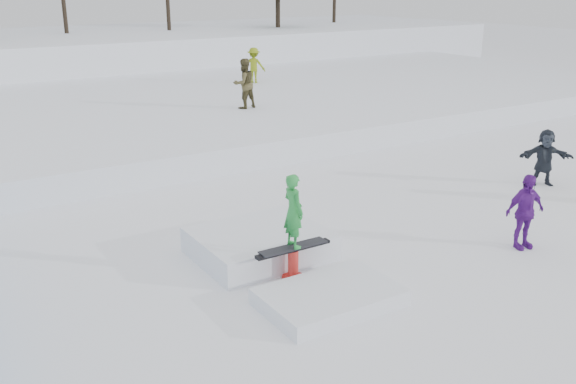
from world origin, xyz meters
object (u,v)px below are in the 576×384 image
walker_ygreen (254,65)px  spectator_purple (525,212)px  walker_olive (244,84)px  jib_rail_feature (278,254)px  spectator_dark (545,157)px

walker_ygreen → spectator_purple: walker_ygreen is taller
walker_olive → spectator_purple: 13.24m
jib_rail_feature → spectator_dark: bearing=4.6°
spectator_purple → jib_rail_feature: (-4.98, 1.88, -0.52)m
walker_ygreen → spectator_purple: 18.82m
spectator_dark → spectator_purple: bearing=-111.4°
walker_olive → walker_ygreen: walker_olive is taller
walker_olive → spectator_purple: (-0.40, -13.20, -0.91)m
spectator_dark → jib_rail_feature: bearing=-139.3°
walker_olive → walker_ygreen: 6.20m
walker_ygreen → spectator_purple: bearing=117.0°
spectator_purple → jib_rail_feature: 5.35m
spectator_dark → jib_rail_feature: (-9.09, -0.73, -0.49)m
walker_ygreen → spectator_dark: 15.83m
walker_olive → jib_rail_feature: walker_olive is taller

